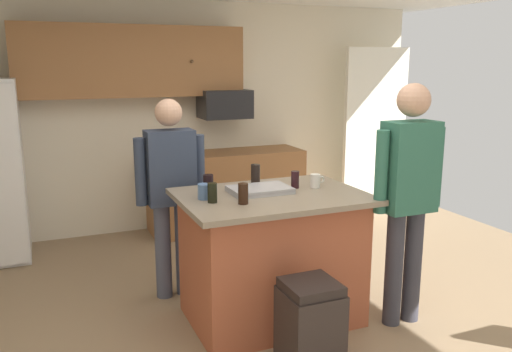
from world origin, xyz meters
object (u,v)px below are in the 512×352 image
glass_stout_tall (295,180)px  glass_short_whisky (208,185)px  glass_pilsner (243,194)px  tumbler_amber (212,193)px  person_guest_by_door (171,186)px  microwave_over_range (225,104)px  trash_bin (310,329)px  serving_tray (260,190)px  glass_dark_ale (255,174)px  mug_blue_stoneware (204,192)px  kitchen_island (271,256)px  person_elder_center (408,188)px  mug_ceramic_white (316,181)px

glass_stout_tall → glass_short_whisky: glass_short_whisky is taller
glass_pilsner → tumbler_amber: size_ratio=1.04×
tumbler_amber → person_guest_by_door: bearing=98.4°
microwave_over_range → tumbler_amber: bearing=-111.4°
trash_bin → person_guest_by_door: bearing=109.0°
person_guest_by_door → serving_tray: 0.80m
glass_short_whisky → serving_tray: bearing=-14.4°
glass_dark_ale → glass_pilsner: 0.59m
glass_dark_ale → mug_blue_stoneware: glass_dark_ale is taller
kitchen_island → glass_short_whisky: 0.72m
glass_pilsner → glass_short_whisky: size_ratio=0.98×
glass_stout_tall → person_guest_by_door: bearing=144.7°
person_guest_by_door → glass_short_whisky: person_guest_by_door is taller
microwave_over_range → glass_stout_tall: microwave_over_range is taller
microwave_over_range → person_elder_center: size_ratio=0.32×
microwave_over_range → person_elder_center: (0.42, -2.75, -0.41)m
person_guest_by_door → person_elder_center: 1.84m
kitchen_island → glass_dark_ale: size_ratio=8.46×
microwave_over_range → glass_stout_tall: size_ratio=4.27×
serving_tray → glass_short_whisky: bearing=165.6°
tumbler_amber → serving_tray: 0.43m
person_guest_by_door → glass_short_whisky: (0.15, -0.51, 0.11)m
kitchen_island → person_guest_by_door: size_ratio=0.82×
glass_pilsner → trash_bin: (0.21, -0.59, -0.74)m
mug_ceramic_white → trash_bin: bearing=-120.1°
person_elder_center → tumbler_amber: (-1.35, 0.37, 0.01)m
person_elder_center → mug_ceramic_white: (-0.48, 0.49, -0.01)m
person_elder_center → glass_short_whisky: (-1.31, 0.60, 0.01)m
microwave_over_range → mug_blue_stoneware: (-0.95, -2.27, -0.42)m
glass_stout_tall → mug_blue_stoneware: glass_stout_tall is taller
person_guest_by_door → tumbler_amber: person_guest_by_door is taller
person_elder_center → mug_ceramic_white: person_elder_center is taller
person_guest_by_door → glass_pilsner: 0.91m
kitchen_island → mug_ceramic_white: bearing=8.3°
microwave_over_range → tumbler_amber: microwave_over_range is taller
glass_short_whisky → tumbler_amber: size_ratio=1.07×
microwave_over_range → trash_bin: bearing=-99.9°
trash_bin → glass_dark_ale: bearing=85.2°
mug_ceramic_white → glass_dark_ale: bearing=144.3°
serving_tray → person_guest_by_door: bearing=130.5°
microwave_over_range → person_elder_center: person_elder_center is taller
mug_blue_stoneware → serving_tray: 0.44m
glass_stout_tall → mug_blue_stoneware: (-0.74, -0.05, -0.01)m
kitchen_island → glass_stout_tall: (0.24, 0.10, 0.55)m
mug_blue_stoneware → trash_bin: mug_blue_stoneware is taller
kitchen_island → glass_pilsner: size_ratio=9.49×
kitchen_island → person_elder_center: person_elder_center is taller
person_guest_by_door → tumbler_amber: 0.76m
mug_blue_stoneware → glass_short_whisky: 0.14m
person_elder_center → mug_blue_stoneware: bearing=6.8°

